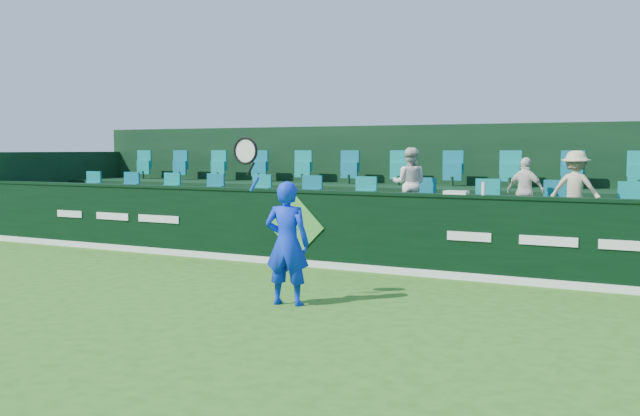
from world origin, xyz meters
The scene contains 13 objects.
ground centered at (0.00, 0.00, 0.00)m, with size 60.00×60.00×0.00m, color #2D6518.
sponsor_hoarding centered at (0.00, 4.00, 0.67)m, with size 16.00×0.25×1.35m.
stand_tier_front centered at (0.00, 5.10, 0.40)m, with size 16.00×2.00×0.80m, color black.
stand_tier_back centered at (0.00, 7.00, 0.65)m, with size 16.00×1.80×1.30m, color black.
stand_rear centered at (0.00, 7.44, 1.22)m, with size 16.00×4.10×2.60m.
seat_row_front centered at (0.00, 5.50, 1.10)m, with size 13.50×0.50×0.60m, color #0F8780.
seat_row_back centered at (0.00, 7.30, 1.60)m, with size 13.50×0.50×0.60m, color #0F8780.
tennis_player centered at (1.42, 1.08, 0.84)m, with size 1.17×0.50×2.30m.
spectator_left centered at (1.66, 5.12, 1.45)m, with size 0.63×0.49×1.29m, color silver.
spectator_middle centered at (3.71, 5.12, 1.37)m, with size 0.66×0.28×1.13m, color white.
spectator_right centered at (4.50, 5.12, 1.42)m, with size 0.80×0.46×1.24m, color beige.
towel centered at (2.85, 4.00, 1.38)m, with size 0.37×0.24×0.05m, color white.
drinks_bottle centered at (3.29, 4.00, 1.45)m, with size 0.06×0.06×0.20m, color white.
Camera 1 is at (6.10, -7.02, 2.06)m, focal length 40.00 mm.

